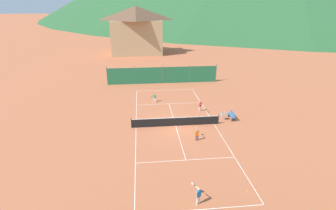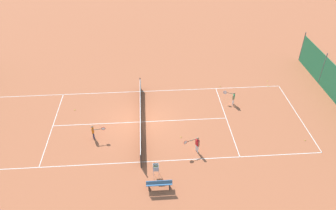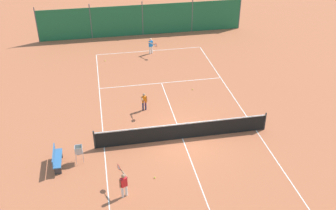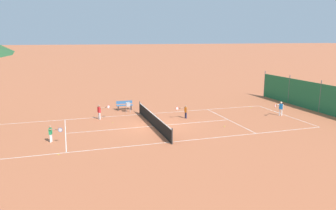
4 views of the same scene
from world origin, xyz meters
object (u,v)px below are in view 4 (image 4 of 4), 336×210
Objects in this scene: ball_hopper at (128,105)px; tennis_ball_near_corner at (224,126)px; tennis_net at (153,120)px; tennis_ball_by_net_right at (59,155)px; player_near_service at (281,108)px; player_far_baseline at (51,132)px; tennis_ball_service_box at (251,108)px; player_near_baseline at (100,111)px; courtside_bench at (125,105)px; tennis_ball_alley_right at (113,122)px; player_far_service at (185,111)px.

tennis_ball_near_corner is at bearing -139.79° from ball_hopper.
tennis_ball_by_net_right is at bearing 122.78° from tennis_net.
tennis_ball_by_net_right is (-4.32, 18.17, -0.69)m from player_near_service.
player_far_baseline is at bearing 89.78° from tennis_ball_near_corner.
tennis_ball_near_corner is at bearing 133.78° from tennis_ball_service_box.
tennis_ball_near_corner is 9.32m from ball_hopper.
player_near_baseline is at bearing -22.30° from tennis_ball_by_net_right.
courtside_bench is at bearing 9.33° from tennis_net.
tennis_ball_alley_right is (1.93, 2.79, -0.47)m from tennis_net.
player_near_service is at bearing -117.43° from courtside_bench.
player_near_baseline reaches higher than courtside_bench.
tennis_net is at bearing 116.31° from player_far_service.
tennis_ball_near_corner is at bearing -143.02° from courtside_bench.
tennis_ball_near_corner is at bearing 105.55° from player_near_service.
player_far_service is 10.97m from player_far_baseline.
tennis_ball_by_net_right and tennis_ball_alley_right have the same top height.
courtside_bench is (8.16, 6.14, 0.42)m from tennis_ball_near_corner.
player_far_service is at bearing 78.49° from player_near_service.
player_far_service is (1.58, -3.19, 0.15)m from tennis_net.
player_near_baseline reaches higher than tennis_ball_by_net_right.
tennis_net reaches higher than ball_hopper.
tennis_ball_by_net_right is at bearing 148.52° from ball_hopper.
tennis_ball_near_corner and tennis_ball_service_box have the same top height.
player_far_baseline is at bearing 9.13° from tennis_ball_by_net_right.
tennis_ball_service_box is at bearing -73.62° from player_far_baseline.
ball_hopper is at bearing 9.68° from tennis_net.
player_far_service is 0.74× the size of courtside_bench.
tennis_net is 7.45× the size of player_near_service.
player_far_baseline is (-1.76, 7.26, 0.15)m from tennis_net.
tennis_net is at bearing -170.67° from courtside_bench.
tennis_ball_by_net_right is (-2.59, 11.94, 0.00)m from tennis_ball_near_corner.
player_near_baseline reaches higher than tennis_ball_alley_right.
player_far_service is 8.30m from player_near_service.
player_far_service is 6.02m from tennis_ball_alley_right.
player_near_baseline is 18.65× the size of tennis_ball_near_corner.
tennis_ball_near_corner is 0.04× the size of courtside_bench.
player_near_baseline is 1.00× the size of player_near_service.
player_near_service is (-1.66, -8.14, 0.07)m from player_far_service.
courtside_bench is (4.41, -1.74, 0.42)m from tennis_ball_alley_right.
player_far_service reaches higher than tennis_ball_by_net_right.
tennis_ball_near_corner is 8.73m from tennis_ball_alley_right.
ball_hopper is at bearing -42.02° from player_far_baseline.
player_near_baseline is at bearing 90.35° from tennis_ball_service_box.
player_far_service is at bearing 29.36° from tennis_ball_near_corner.
tennis_net is 11.33m from player_near_service.
tennis_ball_service_box is 0.04× the size of courtside_bench.
player_near_baseline is 0.82× the size of courtside_bench.
player_far_service is at bearing 104.44° from tennis_ball_service_box.
tennis_net is at bearing -133.17° from player_near_baseline.
player_near_baseline reaches higher than player_far_service.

